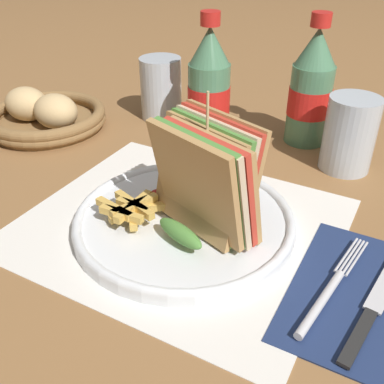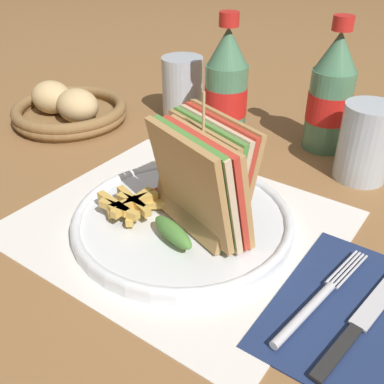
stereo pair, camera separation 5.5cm
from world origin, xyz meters
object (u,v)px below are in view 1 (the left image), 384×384
coke_bottle_near (209,88)px  glass_near (349,139)px  knife (377,301)px  fork (328,292)px  coke_bottle_far (311,90)px  bread_basket (46,116)px  plate_main (184,220)px  club_sandwich (206,180)px  glass_far (161,92)px

coke_bottle_near → glass_near: (0.23, 0.01, -0.04)m
coke_bottle_near → knife: bearing=-39.2°
fork → coke_bottle_far: coke_bottle_far is taller
bread_basket → coke_bottle_near: bearing=19.9°
plate_main → club_sandwich: bearing=-5.6°
fork → coke_bottle_near: bearing=142.8°
plate_main → glass_far: 0.35m
fork → glass_near: size_ratio=1.55×
coke_bottle_far → glass_far: 0.27m
glass_far → plate_main: bearing=-53.7°
coke_bottle_far → glass_near: size_ratio=1.86×
fork → glass_far: 0.51m
glass_far → coke_bottle_far: bearing=6.1°
coke_bottle_near → glass_far: bearing=160.3°
club_sandwich → glass_far: size_ratio=1.48×
plate_main → glass_far: bearing=126.3°
coke_bottle_far → glass_far: coke_bottle_far is taller
plate_main → club_sandwich: (0.03, -0.00, 0.07)m
club_sandwich → coke_bottle_near: coke_bottle_near is taller
coke_bottle_far → bread_basket: coke_bottle_far is taller
fork → knife: (0.05, 0.01, -0.00)m
plate_main → glass_near: size_ratio=2.44×
glass_near → bread_basket: bearing=-167.9°
club_sandwich → knife: club_sandwich is taller
plate_main → glass_near: glass_near is taller
bread_basket → glass_near: bearing=12.1°
club_sandwich → bread_basket: 0.42m
plate_main → glass_near: bearing=60.7°
fork → glass_near: (-0.05, 0.28, 0.04)m
fork → coke_bottle_far: size_ratio=0.83×
knife → coke_bottle_near: size_ratio=0.92×
club_sandwich → glass_far: (-0.24, 0.28, -0.03)m
glass_far → bread_basket: 0.21m
coke_bottle_far → plate_main: bearing=-100.7°
plate_main → coke_bottle_near: (-0.09, 0.24, 0.08)m
fork → coke_bottle_near: 0.40m
coke_bottle_near → glass_near: coke_bottle_near is taller
fork → coke_bottle_far: bearing=118.1°
knife → bread_basket: bread_basket is taller
knife → coke_bottle_far: size_ratio=0.92×
glass_near → glass_far: 0.35m
plate_main → coke_bottle_far: (0.06, 0.31, 0.08)m
glass_far → bread_basket: (-0.15, -0.14, -0.03)m
club_sandwich → knife: (0.20, -0.02, -0.07)m
plate_main → glass_far: glass_far is taller
coke_bottle_far → bread_basket: (-0.42, -0.17, -0.07)m
glass_near → glass_far: bearing=174.3°
coke_bottle_far → glass_near: 0.11m
plate_main → club_sandwich: club_sandwich is taller
coke_bottle_near → coke_bottle_far: same height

